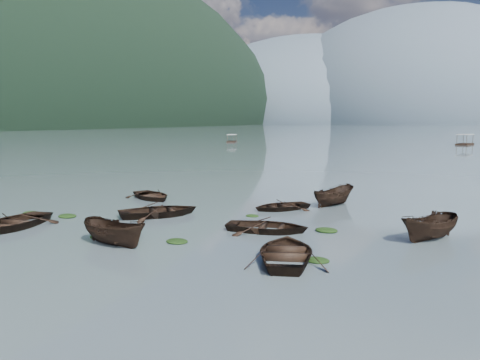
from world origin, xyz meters
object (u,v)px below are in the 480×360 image
at_px(rowboat_3, 287,259).
at_px(pontoon_left, 232,142).
at_px(rowboat_0, 13,228).
at_px(pontoon_centre, 465,145).

relative_size(rowboat_3, pontoon_left, 0.93).
bearing_deg(pontoon_left, rowboat_0, -88.31).
bearing_deg(rowboat_3, pontoon_left, -80.97).
relative_size(pontoon_left, pontoon_centre, 0.81).
xyz_separation_m(rowboat_3, pontoon_centre, (7.67, 106.91, 0.00)).
height_order(rowboat_3, pontoon_left, pontoon_left).
xyz_separation_m(pontoon_left, pontoon_centre, (57.36, 10.84, 0.00)).
distance_m(rowboat_0, rowboat_3, 15.74).
xyz_separation_m(rowboat_0, pontoon_centre, (23.38, 107.73, 0.00)).
height_order(pontoon_left, pontoon_centre, pontoon_centre).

